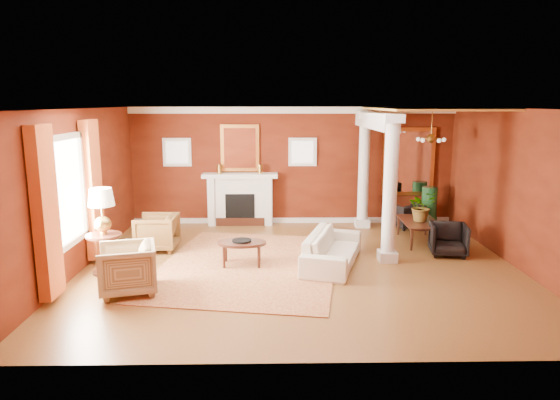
{
  "coord_description": "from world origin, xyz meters",
  "views": [
    {
      "loc": [
        -0.54,
        -8.87,
        3.01
      ],
      "look_at": [
        -0.36,
        0.6,
        1.15
      ],
      "focal_mm": 32.0,
      "sensor_mm": 36.0,
      "label": 1
    }
  ],
  "objects_px": {
    "armchair_stripe": "(127,266)",
    "side_table": "(102,216)",
    "armchair_leopard": "(157,231)",
    "dining_table": "(421,225)",
    "coffee_table": "(242,244)",
    "sofa": "(333,243)"
  },
  "relations": [
    {
      "from": "armchair_leopard",
      "to": "dining_table",
      "type": "relative_size",
      "value": 0.6
    },
    {
      "from": "armchair_stripe",
      "to": "dining_table",
      "type": "distance_m",
      "value": 6.23
    },
    {
      "from": "armchair_stripe",
      "to": "dining_table",
      "type": "xyz_separation_m",
      "value": [
        5.55,
        2.83,
        -0.06
      ]
    },
    {
      "from": "sofa",
      "to": "side_table",
      "type": "height_order",
      "value": "side_table"
    },
    {
      "from": "dining_table",
      "to": "armchair_stripe",
      "type": "bearing_deg",
      "value": 118.84
    },
    {
      "from": "armchair_leopard",
      "to": "armchair_stripe",
      "type": "bearing_deg",
      "value": 2.89
    },
    {
      "from": "armchair_leopard",
      "to": "armchair_stripe",
      "type": "relative_size",
      "value": 0.93
    },
    {
      "from": "armchair_leopard",
      "to": "dining_table",
      "type": "bearing_deg",
      "value": 96.01
    },
    {
      "from": "coffee_table",
      "to": "armchair_stripe",
      "type": "bearing_deg",
      "value": -142.69
    },
    {
      "from": "side_table",
      "to": "dining_table",
      "type": "distance_m",
      "value": 6.53
    },
    {
      "from": "dining_table",
      "to": "armchair_leopard",
      "type": "bearing_deg",
      "value": 96.46
    },
    {
      "from": "sofa",
      "to": "dining_table",
      "type": "height_order",
      "value": "sofa"
    },
    {
      "from": "armchair_stripe",
      "to": "armchair_leopard",
      "type": "bearing_deg",
      "value": 166.78
    },
    {
      "from": "side_table",
      "to": "armchair_leopard",
      "type": "bearing_deg",
      "value": 67.09
    },
    {
      "from": "armchair_leopard",
      "to": "side_table",
      "type": "bearing_deg",
      "value": -21.5
    },
    {
      "from": "armchair_leopard",
      "to": "dining_table",
      "type": "height_order",
      "value": "armchair_leopard"
    },
    {
      "from": "sofa",
      "to": "armchair_leopard",
      "type": "height_order",
      "value": "same"
    },
    {
      "from": "armchair_stripe",
      "to": "side_table",
      "type": "height_order",
      "value": "side_table"
    },
    {
      "from": "sofa",
      "to": "side_table",
      "type": "bearing_deg",
      "value": 112.67
    },
    {
      "from": "sofa",
      "to": "dining_table",
      "type": "distance_m",
      "value": 2.56
    },
    {
      "from": "armchair_leopard",
      "to": "armchair_stripe",
      "type": "height_order",
      "value": "armchair_stripe"
    },
    {
      "from": "armchair_stripe",
      "to": "side_table",
      "type": "relative_size",
      "value": 0.57
    }
  ]
}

